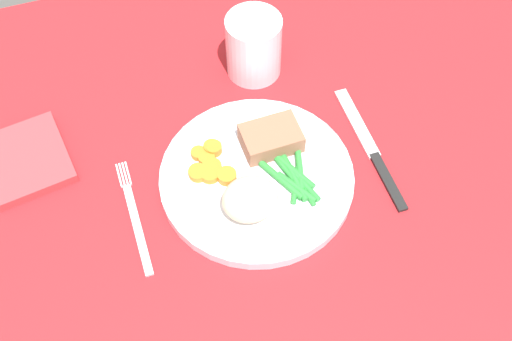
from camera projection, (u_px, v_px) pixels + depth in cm
name	position (u px, v px, depth cm)	size (l,w,h in cm)	color
dining_table	(262.00, 198.00, 80.63)	(120.00, 90.00, 2.00)	red
dinner_plate	(256.00, 178.00, 80.14)	(24.71, 24.71, 1.60)	white
meat_portion	(271.00, 138.00, 80.92)	(7.47, 5.24, 2.75)	#936047
mashed_potatoes	(250.00, 199.00, 74.86)	(6.83, 6.10, 4.58)	beige
carrot_slices	(211.00, 164.00, 79.79)	(5.74, 7.04, 1.23)	orange
green_beans	(294.00, 178.00, 78.74)	(5.94, 9.49, 0.89)	#2D8C38
fork	(135.00, 217.00, 77.75)	(1.44, 16.60, 0.40)	silver
knife	(371.00, 150.00, 83.27)	(1.70, 20.50, 0.64)	black
water_glass	(254.00, 49.00, 88.00)	(7.80, 7.80, 9.31)	silver
napkin	(27.00, 160.00, 81.85)	(10.27, 11.65, 1.38)	#B2383D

